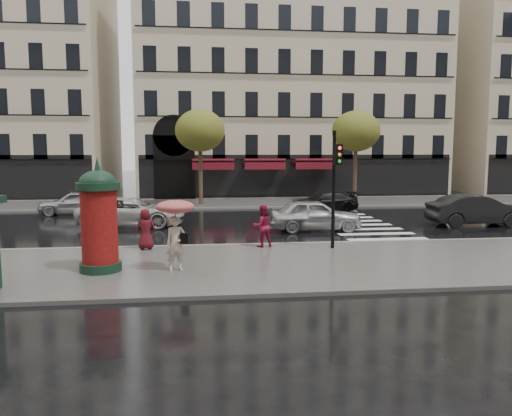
{
  "coord_description": "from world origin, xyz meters",
  "views": [
    {
      "loc": [
        -2.27,
        -16.62,
        3.88
      ],
      "look_at": [
        -0.11,
        1.5,
        1.75
      ],
      "focal_mm": 35.0,
      "sensor_mm": 36.0,
      "label": 1
    }
  ],
  "objects": [
    {
      "name": "man_burgundy",
      "position": [
        -4.22,
        2.4,
        0.9
      ],
      "size": [
        0.85,
        0.66,
        1.56
      ],
      "primitive_type": "imported",
      "rotation": [
        0.0,
        0.0,
        3.38
      ],
      "color": "#4E0F15",
      "rests_on": "near_sidewalk"
    },
    {
      "name": "traffic_light",
      "position": [
        2.92,
        1.72,
        2.83
      ],
      "size": [
        0.33,
        0.44,
        4.48
      ],
      "color": "black",
      "rests_on": "near_sidewalk"
    },
    {
      "name": "far_sidewalk",
      "position": [
        0.0,
        19.0,
        0.06
      ],
      "size": [
        90.0,
        6.0,
        0.12
      ],
      "primitive_type": "cube",
      "color": "#474744",
      "rests_on": "ground"
    },
    {
      "name": "ground",
      "position": [
        0.0,
        0.0,
        0.0
      ],
      "size": [
        160.0,
        160.0,
        0.0
      ],
      "primitive_type": "plane",
      "color": "black",
      "rests_on": "ground"
    },
    {
      "name": "near_sidewalk",
      "position": [
        0.0,
        -0.5,
        0.06
      ],
      "size": [
        90.0,
        7.0,
        0.12
      ],
      "primitive_type": "cube",
      "color": "#474744",
      "rests_on": "ground"
    },
    {
      "name": "tree_far_right",
      "position": [
        9.0,
        18.0,
        5.17
      ],
      "size": [
        3.4,
        3.4,
        6.64
      ],
      "color": "#38281C",
      "rests_on": "ground"
    },
    {
      "name": "morris_column",
      "position": [
        -5.28,
        -0.9,
        1.82
      ],
      "size": [
        1.32,
        1.32,
        3.55
      ],
      "color": "black",
      "rests_on": "near_sidewalk"
    },
    {
      "name": "car_black",
      "position": [
        5.58,
        13.73,
        0.64
      ],
      "size": [
        4.6,
        2.3,
        1.28
      ],
      "primitive_type": "imported",
      "rotation": [
        0.0,
        0.0,
        -1.45
      ],
      "color": "black",
      "rests_on": "ground"
    },
    {
      "name": "car_white",
      "position": [
        -5.6,
        9.13,
        0.75
      ],
      "size": [
        5.58,
        2.98,
        1.49
      ],
      "primitive_type": "imported",
      "rotation": [
        0.0,
        0.0,
        1.48
      ],
      "color": "#B9B9B9",
      "rests_on": "ground"
    },
    {
      "name": "near_kerb",
      "position": [
        0.0,
        3.0,
        0.07
      ],
      "size": [
        90.0,
        0.25,
        0.14
      ],
      "primitive_type": "cube",
      "color": "slate",
      "rests_on": "ground"
    },
    {
      "name": "far_kerb",
      "position": [
        0.0,
        16.0,
        0.07
      ],
      "size": [
        90.0,
        0.25,
        0.14
      ],
      "primitive_type": "cube",
      "color": "slate",
      "rests_on": "ground"
    },
    {
      "name": "bldg_far_corner",
      "position": [
        6.0,
        30.0,
        11.31
      ],
      "size": [
        26.0,
        14.0,
        22.9
      ],
      "color": "#B7A88C",
      "rests_on": "ground"
    },
    {
      "name": "tree_far_left",
      "position": [
        -2.0,
        18.0,
        5.17
      ],
      "size": [
        3.4,
        3.4,
        6.64
      ],
      "color": "#38281C",
      "rests_on": "ground"
    },
    {
      "name": "car_silver",
      "position": [
        3.32,
        6.65,
        0.77
      ],
      "size": [
        4.5,
        1.82,
        1.53
      ],
      "primitive_type": "imported",
      "rotation": [
        0.0,
        0.0,
        1.57
      ],
      "color": "#BBBAC0",
      "rests_on": "ground"
    },
    {
      "name": "woman_umbrella",
      "position": [
        -2.94,
        -1.16,
        1.64
      ],
      "size": [
        1.2,
        1.2,
        2.3
      ],
      "color": "beige",
      "rests_on": "near_sidewalk"
    },
    {
      "name": "car_far_silver",
      "position": [
        -9.57,
        14.31,
        0.72
      ],
      "size": [
        4.37,
        2.08,
        1.44
      ],
      "primitive_type": "imported",
      "rotation": [
        0.0,
        0.0,
        -1.48
      ],
      "color": "#ADADB2",
      "rests_on": "ground"
    },
    {
      "name": "car_darkgrey",
      "position": [
        11.99,
        7.25,
        0.8
      ],
      "size": [
        4.94,
        1.88,
        1.61
      ],
      "primitive_type": "imported",
      "rotation": [
        0.0,
        0.0,
        1.53
      ],
      "color": "black",
      "rests_on": "ground"
    },
    {
      "name": "zebra_crossing",
      "position": [
        6.0,
        9.6,
        0.01
      ],
      "size": [
        3.6,
        11.75,
        0.01
      ],
      "primitive_type": "cube",
      "color": "silver",
      "rests_on": "ground"
    },
    {
      "name": "woman_red",
      "position": [
        0.24,
        2.4,
        0.94
      ],
      "size": [
        0.93,
        0.81,
        1.64
      ],
      "primitive_type": "imported",
      "rotation": [
        0.0,
        0.0,
        3.41
      ],
      "color": "maroon",
      "rests_on": "near_sidewalk"
    }
  ]
}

